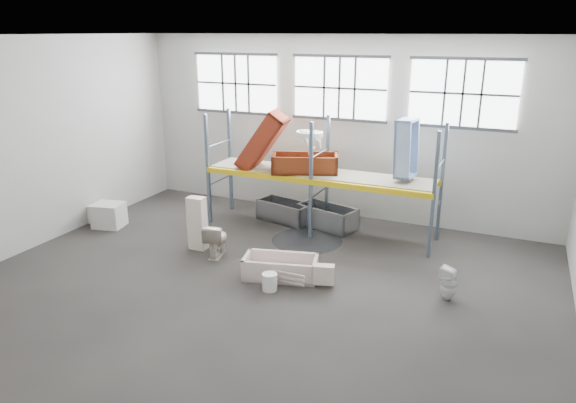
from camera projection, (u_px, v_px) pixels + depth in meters
The scene contains 33 objects.
floor at pixel (259, 287), 11.00m from camera, with size 12.00×10.00×0.10m, color #423D39.
ceiling at pixel (254, 32), 9.41m from camera, with size 12.00×10.00×0.10m, color silver.
wall_back at pixel (340, 128), 14.59m from camera, with size 12.00×0.10×5.00m, color #A9A59D.
wall_front at pixel (49, 275), 5.82m from camera, with size 12.00×0.10×5.00m, color #B3B0A6.
wall_left at pixel (32, 144), 12.54m from camera, with size 0.10×10.00×5.00m, color #AEABA2.
window_left at pixel (236, 83), 15.39m from camera, with size 2.60×0.04×1.60m, color white.
window_mid at pixel (340, 88), 14.15m from camera, with size 2.60×0.04×1.60m, color white.
window_right at pixel (463, 94), 12.92m from camera, with size 2.60×0.04×1.60m, color white.
rack_upright_la at pixel (208, 169), 14.19m from camera, with size 0.08×0.08×3.00m, color slate.
rack_upright_lb at pixel (230, 160), 15.23m from camera, with size 0.08×0.08×3.00m, color slate.
rack_upright_ma at pixel (311, 182), 13.03m from camera, with size 0.08×0.08×3.00m, color slate.
rack_upright_mb at pixel (327, 171), 14.07m from camera, with size 0.08×0.08×3.00m, color slate.
rack_upright_ra at pixel (434, 196), 11.87m from camera, with size 0.08×0.08×3.00m, color slate.
rack_upright_rb at pixel (442, 183), 12.92m from camera, with size 0.08×0.08×3.00m, color slate.
rack_beam_front at pixel (311, 182), 13.03m from camera, with size 6.00×0.10×0.14m, color yellow.
rack_beam_back at pixel (327, 171), 14.07m from camera, with size 6.00×0.10×0.14m, color yellow.
shelf_deck at pixel (319, 173), 13.53m from camera, with size 5.90×1.10×0.03m, color gray.
wet_patch at pixel (307, 240), 13.32m from camera, with size 1.80×1.80×0.00m, color black.
bathtub_beige at pixel (281, 267), 11.28m from camera, with size 1.58×0.74×0.46m, color beige, non-canonical shape.
cistern_spare at pixel (324, 274), 10.84m from camera, with size 0.43×0.21×0.41m, color beige.
sink_in_tub at pixel (286, 269), 11.36m from camera, with size 0.41×0.41×0.14m, color #C2A9A0.
toilet_beige at pixel (216, 239), 12.32m from camera, with size 0.45×0.79×0.81m, color beige.
cistern_tall at pixel (197, 223), 12.64m from camera, with size 0.42×0.27×1.31m, color #F1DFCC.
toilet_white at pixel (449, 283), 10.30m from camera, with size 0.31×0.32×0.69m, color white.
steel_tub_left at pixel (285, 211), 14.63m from camera, with size 1.53×0.71×0.56m, color #97989F, non-canonical shape.
steel_tub_right at pixel (327, 217), 14.15m from camera, with size 1.59×0.74×0.58m, color #B2B7BB, non-canonical shape.
rust_tub_flat at pixel (305, 163), 13.51m from camera, with size 1.69×0.79×0.47m, color brown, non-canonical shape.
rust_tub_tilted at pixel (263, 141), 13.82m from camera, with size 1.71×0.80×0.48m, color #991E0A, non-canonical shape.
sink_on_shelf at pixel (309, 153), 13.36m from camera, with size 0.69×0.53×0.62m, color silver.
blue_tub_upright at pixel (406, 148), 12.55m from camera, with size 1.41×0.66×0.40m, color #87A1CB, non-canonical shape.
bucket at pixel (270, 282), 10.73m from camera, with size 0.31×0.31×0.36m, color white.
carton_near at pixel (109, 215), 14.18m from camera, with size 0.76×0.65×0.65m, color silver.
carton_far at pixel (103, 212), 14.62m from camera, with size 0.60×0.60×0.50m, color silver.
Camera 1 is at (4.58, -8.79, 5.08)m, focal length 32.69 mm.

